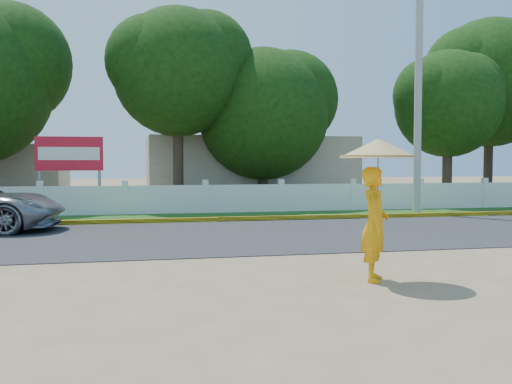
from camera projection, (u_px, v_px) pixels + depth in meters
ground at (278, 265)px, 10.94m from camera, size 120.00×120.00×0.00m
road at (236, 235)px, 15.34m from camera, size 60.00×7.00×0.02m
grass_verge at (210, 217)px, 20.46m from camera, size 60.00×3.50×0.03m
curb at (217, 220)px, 18.80m from camera, size 40.00×0.18×0.16m
fence at (205, 199)px, 21.85m from camera, size 40.00×0.10×1.10m
building_near at (247, 169)px, 29.06m from camera, size 10.00×6.00×3.20m
utility_pole at (418, 96)px, 21.35m from camera, size 0.28×0.28×8.92m
monk_with_parasol at (376, 189)px, 9.40m from camera, size 1.30×1.30×2.36m
billboard at (69, 158)px, 21.76m from camera, size 2.50×0.13×2.95m
tree_row at (281, 95)px, 25.26m from camera, size 37.37×7.44×9.05m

